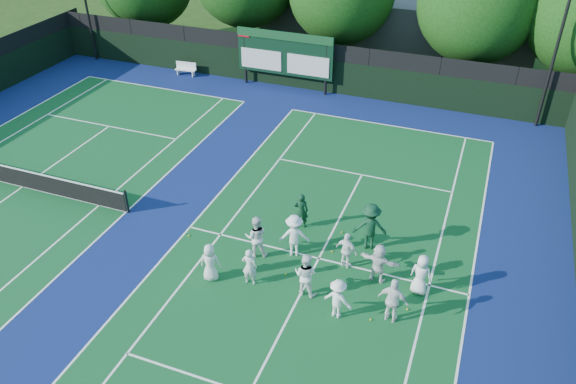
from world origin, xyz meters
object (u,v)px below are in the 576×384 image
(bench, at_px, (186,68))
(coach_left, at_px, (301,211))
(scoreboard, at_px, (285,54))
(tennis_net, at_px, (20,177))

(bench, relative_size, coach_left, 0.89)
(scoreboard, bearing_deg, coach_left, -66.21)
(bench, xyz_separation_m, coach_left, (12.44, -12.71, 0.32))
(tennis_net, bearing_deg, coach_left, 7.41)
(tennis_net, height_order, bench, tennis_net)
(tennis_net, xyz_separation_m, bench, (0.25, 14.36, -0.03))
(scoreboard, distance_m, bench, 6.96)
(tennis_net, bearing_deg, scoreboard, 64.40)
(tennis_net, relative_size, bench, 8.09)
(bench, bearing_deg, tennis_net, -91.01)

